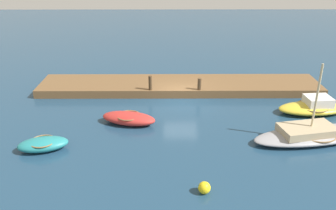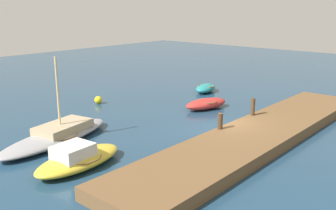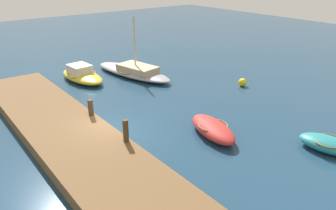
# 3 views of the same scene
# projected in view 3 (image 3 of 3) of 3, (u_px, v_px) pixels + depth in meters

# --- Properties ---
(ground_plane) EXTENTS (84.00, 84.00, 0.00)m
(ground_plane) POSITION_uv_depth(u_px,v_px,m) (113.00, 132.00, 17.36)
(ground_plane) COLOR navy
(dock_platform) EXTENTS (21.53, 3.79, 0.60)m
(dock_platform) POSITION_uv_depth(u_px,v_px,m) (73.00, 139.00, 16.02)
(dock_platform) COLOR brown
(dock_platform) RESTS_ON ground_plane
(rowboat_red) EXTENTS (3.67, 2.24, 0.74)m
(rowboat_red) POSITION_uv_depth(u_px,v_px,m) (213.00, 129.00, 16.85)
(rowboat_red) COLOR #B72D28
(rowboat_red) RESTS_ON ground_plane
(motorboat_yellow) EXTENTS (4.75, 2.38, 1.15)m
(motorboat_yellow) POSITION_uv_depth(u_px,v_px,m) (82.00, 75.00, 24.84)
(motorboat_yellow) COLOR gold
(motorboat_yellow) RESTS_ON ground_plane
(dinghy_teal) EXTENTS (2.91, 1.94, 0.69)m
(dinghy_teal) POSITION_uv_depth(u_px,v_px,m) (329.00, 144.00, 15.45)
(dinghy_teal) COLOR teal
(dinghy_teal) RESTS_ON ground_plane
(sailboat_grey) EXTENTS (7.76, 3.67, 4.56)m
(sailboat_grey) POSITION_uv_depth(u_px,v_px,m) (134.00, 71.00, 25.92)
(sailboat_grey) COLOR #939399
(sailboat_grey) RESTS_ON ground_plane
(mooring_post_west) EXTENTS (0.27, 0.27, 0.88)m
(mooring_post_west) POSITION_uv_depth(u_px,v_px,m) (91.00, 108.00, 17.65)
(mooring_post_west) COLOR #47331E
(mooring_post_west) RESTS_ON dock_platform
(mooring_post_mid_west) EXTENTS (0.26, 0.26, 1.07)m
(mooring_post_mid_west) POSITION_uv_depth(u_px,v_px,m) (126.00, 131.00, 15.01)
(mooring_post_mid_west) COLOR #47331E
(mooring_post_mid_west) RESTS_ON dock_platform
(marker_buoy) EXTENTS (0.57, 0.57, 0.57)m
(marker_buoy) POSITION_uv_depth(u_px,v_px,m) (242.00, 82.00, 23.75)
(marker_buoy) COLOR yellow
(marker_buoy) RESTS_ON ground_plane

